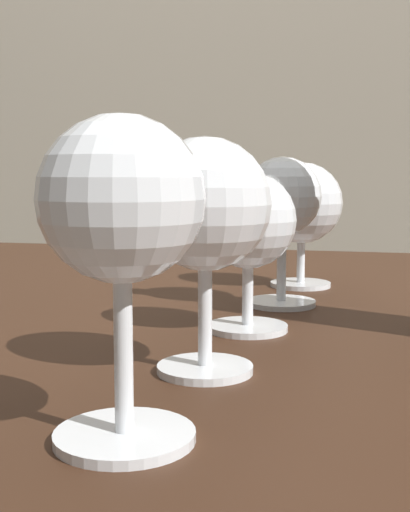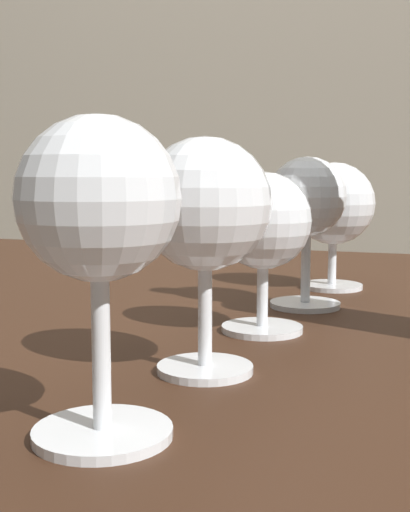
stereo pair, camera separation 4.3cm
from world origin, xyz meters
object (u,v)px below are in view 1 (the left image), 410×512
Objects in this scene: wine_glass_amber at (205,209)px; wine_glass_pinot at (248,224)px; wine_glass_white at (282,201)px; wine_glass_port at (302,206)px; wine_glass_cabernet at (121,210)px.

wine_glass_pinot is (0.01, 0.12, -0.02)m from wine_glass_amber.
wine_glass_white is (0.01, 0.11, 0.01)m from wine_glass_pinot.
wine_glass_port is at bearing 84.45° from wine_glass_pinot.
wine_glass_pinot is at bearing -96.58° from wine_glass_white.
wine_glass_cabernet is 1.12× the size of wine_glass_port.
wine_glass_amber is 1.05× the size of wine_glass_white.
wine_glass_cabernet is 1.21× the size of wine_glass_pinot.
wine_glass_amber is (0.01, 0.12, -0.01)m from wine_glass_cabernet.
wine_glass_amber is 0.12m from wine_glass_pinot.
wine_glass_white reaches higher than wine_glass_port.
wine_glass_amber is 0.23m from wine_glass_white.
wine_glass_port is at bearing 85.47° from wine_glass_white.
wine_glass_amber is 0.35m from wine_glass_port.
wine_glass_amber reaches higher than wine_glass_white.
wine_glass_pinot is 0.11m from wine_glass_white.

